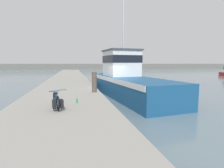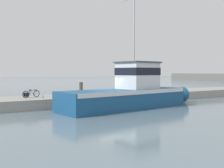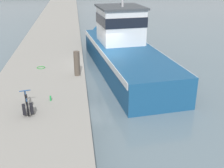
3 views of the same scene
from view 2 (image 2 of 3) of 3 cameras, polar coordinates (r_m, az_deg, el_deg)
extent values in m
plane|color=slate|center=(23.96, -0.76, -4.77)|extent=(320.00, 320.00, 0.00)
cube|color=gray|center=(26.94, -4.80, -3.08)|extent=(4.56, 80.00, 0.83)
cube|color=navy|center=(23.10, 2.65, -3.06)|extent=(4.53, 11.82, 1.58)
cone|color=navy|center=(28.12, 12.94, -2.14)|extent=(1.73, 2.23, 1.50)
cube|color=silver|center=(23.05, 2.65, -1.49)|extent=(4.56, 11.60, 0.32)
cube|color=silver|center=(23.99, 5.20, 1.64)|extent=(2.90, 3.13, 2.18)
cube|color=black|center=(23.99, 5.20, 2.55)|extent=(2.95, 3.20, 0.61)
cube|color=#3D4247|center=(24.00, 5.21, 4.39)|extent=(3.13, 3.38, 0.12)
cylinder|color=#B2B2B7|center=(24.10, 4.50, 13.01)|extent=(0.14, 0.14, 7.09)
torus|color=black|center=(24.67, -17.13, -2.02)|extent=(0.19, 0.60, 0.60)
torus|color=black|center=(25.17, -15.10, -1.90)|extent=(0.19, 0.60, 0.60)
cylinder|color=navy|center=(24.75, -16.79, -2.15)|extent=(0.11, 0.34, 0.17)
cylinder|color=navy|center=(24.85, -16.36, -1.77)|extent=(0.07, 0.14, 0.46)
cylinder|color=navy|center=(24.76, -16.69, -1.63)|extent=(0.13, 0.45, 0.35)
cylinder|color=navy|center=(24.98, -15.84, -1.76)|extent=(0.18, 0.64, 0.47)
cylinder|color=navy|center=(24.99, -15.74, -1.23)|extent=(0.15, 0.52, 0.05)
cylinder|color=navy|center=(25.15, -15.16, -1.57)|extent=(0.06, 0.10, 0.31)
cylinder|color=navy|center=(25.12, -15.23, -1.11)|extent=(0.44, 0.14, 0.04)
cube|color=black|center=(24.84, -16.33, -1.18)|extent=(0.15, 0.26, 0.05)
cube|color=black|center=(24.82, -17.18, -2.06)|extent=(0.19, 0.34, 0.33)
cube|color=black|center=(24.57, -16.87, -2.10)|extent=(0.19, 0.34, 0.33)
cylinder|color=#51473D|center=(24.37, -6.32, -1.15)|extent=(0.31, 0.31, 1.30)
torus|color=green|center=(26.90, -5.52, -2.17)|extent=(0.46, 0.46, 0.04)
cylinder|color=green|center=(24.35, -13.83, -2.49)|extent=(0.07, 0.07, 0.22)
camera|label=1|loc=(23.06, -33.62, 1.25)|focal=28.00mm
camera|label=3|loc=(22.11, -41.48, 9.86)|focal=45.00mm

